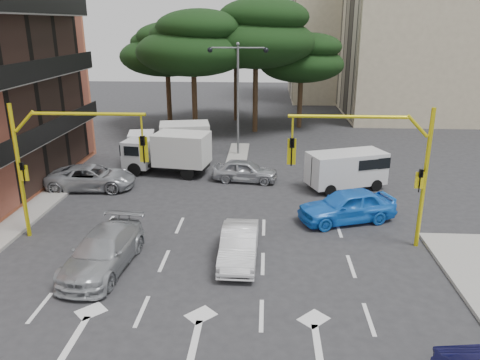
% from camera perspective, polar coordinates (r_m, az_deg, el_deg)
% --- Properties ---
extents(ground, '(120.00, 120.00, 0.00)m').
position_cam_1_polar(ground, '(19.14, -3.29, -9.98)').
color(ground, '#28282B').
rests_on(ground, ground).
extents(median_strip, '(1.40, 6.00, 0.15)m').
position_cam_1_polar(median_strip, '(33.99, -0.24, 3.14)').
color(median_strip, gray).
rests_on(median_strip, ground).
extents(apartment_beige_near, '(20.20, 12.15, 18.70)m').
position_cam_1_polar(apartment_beige_near, '(51.87, 24.72, 17.25)').
color(apartment_beige_near, tan).
rests_on(apartment_beige_near, ground).
extents(apartment_beige_far, '(16.20, 12.15, 16.70)m').
position_cam_1_polar(apartment_beige_far, '(61.66, 14.20, 17.36)').
color(apartment_beige_far, tan).
rests_on(apartment_beige_far, ground).
extents(pine_left_near, '(9.15, 9.15, 10.23)m').
position_cam_1_polar(pine_left_near, '(39.13, -5.70, 16.28)').
color(pine_left_near, '#382616').
rests_on(pine_left_near, ground).
extents(pine_center, '(9.98, 9.98, 11.16)m').
position_cam_1_polar(pine_center, '(40.66, 2.04, 17.41)').
color(pine_center, '#382616').
rests_on(pine_center, ground).
extents(pine_left_far, '(8.32, 8.32, 9.30)m').
position_cam_1_polar(pine_left_far, '(43.64, -8.87, 15.48)').
color(pine_left_far, '#382616').
rests_on(pine_left_far, ground).
extents(pine_right, '(7.49, 7.49, 8.37)m').
position_cam_1_polar(pine_right, '(42.84, 7.61, 14.55)').
color(pine_right, '#382616').
rests_on(pine_right, ground).
extents(pine_back, '(9.15, 9.15, 10.23)m').
position_cam_1_polar(pine_back, '(45.76, -0.42, 16.69)').
color(pine_back, '#382616').
rests_on(pine_back, ground).
extents(signal_mast_right, '(5.79, 0.37, 6.00)m').
position_cam_1_polar(signal_mast_right, '(19.98, 16.98, 2.50)').
color(signal_mast_right, yellow).
rests_on(signal_mast_right, ground).
extents(signal_mast_left, '(5.79, 0.37, 6.00)m').
position_cam_1_polar(signal_mast_left, '(21.34, -21.35, 3.03)').
color(signal_mast_left, yellow).
rests_on(signal_mast_left, ground).
extents(street_lamp_center, '(4.16, 0.36, 7.77)m').
position_cam_1_polar(street_lamp_center, '(32.96, -0.25, 12.14)').
color(street_lamp_center, slate).
rests_on(street_lamp_center, median_strip).
extents(car_white_hatch, '(1.47, 4.09, 1.34)m').
position_cam_1_polar(car_white_hatch, '(18.98, -0.12, -7.93)').
color(car_white_hatch, silver).
rests_on(car_white_hatch, ground).
extents(car_blue_compact, '(5.06, 3.31, 1.60)m').
position_cam_1_polar(car_blue_compact, '(23.10, 12.89, -3.07)').
color(car_blue_compact, blue).
rests_on(car_blue_compact, ground).
extents(car_silver_wagon, '(2.47, 5.20, 1.46)m').
position_cam_1_polar(car_silver_wagon, '(19.11, -16.37, -8.35)').
color(car_silver_wagon, '#9EA1A6').
rests_on(car_silver_wagon, ground).
extents(car_silver_cross_a, '(5.11, 2.58, 1.39)m').
position_cam_1_polar(car_silver_cross_a, '(28.27, -17.66, 0.31)').
color(car_silver_cross_a, '#A4A6AC').
rests_on(car_silver_cross_a, ground).
extents(car_silver_cross_b, '(4.10, 2.05, 1.34)m').
position_cam_1_polar(car_silver_cross_b, '(28.27, 0.63, 1.17)').
color(car_silver_cross_b, '#A6A8AE').
rests_on(car_silver_cross_b, ground).
extents(van_white, '(4.81, 3.41, 2.20)m').
position_cam_1_polar(van_white, '(27.60, 12.81, 1.18)').
color(van_white, silver).
rests_on(van_white, ground).
extents(box_truck_a, '(5.84, 3.31, 2.71)m').
position_cam_1_polar(box_truck_a, '(32.33, -8.48, 4.47)').
color(box_truck_a, white).
rests_on(box_truck_a, ground).
extents(box_truck_b, '(5.71, 3.08, 2.67)m').
position_cam_1_polar(box_truck_b, '(29.91, -8.84, 3.25)').
color(box_truck_b, silver).
rests_on(box_truck_b, ground).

